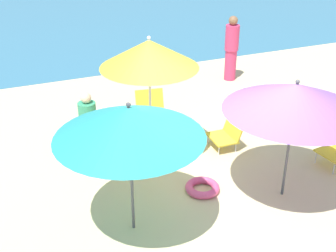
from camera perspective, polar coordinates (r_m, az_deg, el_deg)
ground_plane at (r=6.98m, az=6.94°, el=-8.65°), size 40.00×40.00×0.00m
sea_water at (r=19.20m, az=-13.62°, el=14.26°), size 40.00×16.00×0.01m
umbrella_yellow at (r=7.13m, az=-2.40°, el=9.11°), size 1.58×1.58×2.14m
umbrella_teal at (r=5.47m, az=-4.93°, el=0.45°), size 1.90×1.90×1.88m
umbrella_purple at (r=6.40m, az=15.79°, el=3.48°), size 1.99×1.99×1.86m
beach_chair_a at (r=8.11m, az=7.51°, el=-0.89°), size 0.51×0.56×0.55m
beach_chair_d at (r=8.98m, az=-2.18°, el=2.34°), size 0.64×0.64×0.61m
person_a at (r=8.38m, az=-9.87°, el=1.23°), size 0.51×0.55×0.90m
person_b at (r=11.05m, az=8.02°, el=9.67°), size 0.33×0.33×1.56m
swim_ring at (r=7.00m, az=4.37°, el=-7.76°), size 0.53×0.53×0.12m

